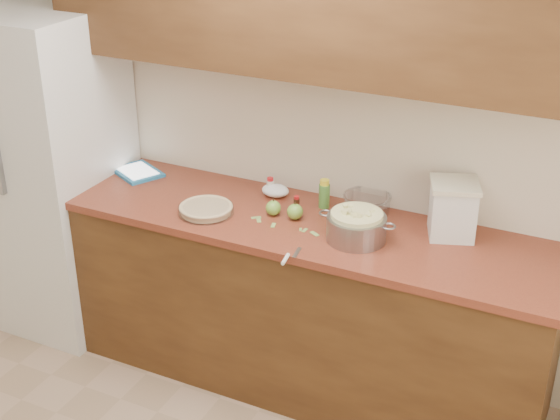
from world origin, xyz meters
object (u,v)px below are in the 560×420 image
at_px(pie, 206,209).
at_px(flour_canister, 453,209).
at_px(colander, 356,227).
at_px(tablet, 137,172).

bearing_deg(pie, flour_canister, 14.93).
distance_m(colander, tablet, 1.36).
relative_size(colander, flour_canister, 1.34).
bearing_deg(flour_canister, colander, -147.93).
relative_size(pie, tablet, 0.83).
height_order(pie, flour_canister, flour_canister).
xyz_separation_m(pie, colander, (0.76, 0.07, 0.04)).
bearing_deg(tablet, pie, 3.36).
relative_size(colander, tablet, 1.12).
relative_size(pie, colander, 0.74).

